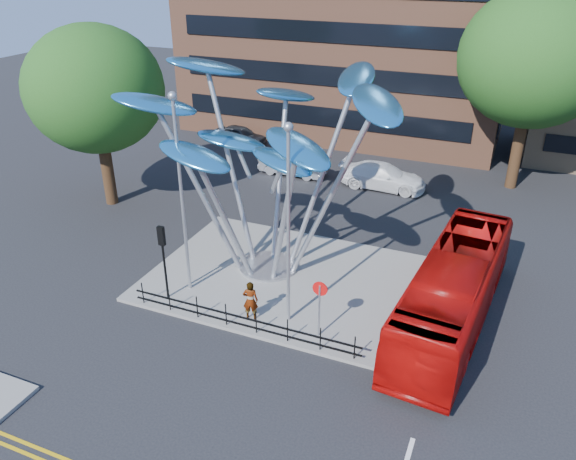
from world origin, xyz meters
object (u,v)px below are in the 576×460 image
at_px(tree_right, 535,58).
at_px(leaf_sculpture, 266,129).
at_px(tree_left, 95,90).
at_px(street_lamp_right, 288,210).
at_px(street_lamp_left, 180,180).
at_px(parked_car_right, 383,176).
at_px(parked_car_left, 240,135).
at_px(pedestrian, 250,300).
at_px(no_entry_sign_island, 320,300).
at_px(parked_car_mid, 293,164).
at_px(traffic_light_island, 163,247).
at_px(red_bus, 454,291).

xyz_separation_m(tree_right, leaf_sculpture, (-10.07, -15.32, -1.16)).
height_order(tree_left, street_lamp_right, tree_left).
bearing_deg(leaf_sculpture, street_lamp_left, -127.40).
height_order(leaf_sculpture, parked_car_right, leaf_sculpture).
distance_m(street_lamp_left, parked_car_left, 21.36).
xyz_separation_m(tree_right, tree_left, (-22.00, -12.00, -1.24)).
relative_size(tree_right, pedestrian, 6.99).
bearing_deg(no_entry_sign_island, pedestrian, -179.68).
bearing_deg(street_lamp_right, parked_car_right, 90.27).
bearing_deg(no_entry_sign_island, parked_car_mid, 115.77).
bearing_deg(parked_car_left, tree_right, -85.44).
relative_size(traffic_light_island, parked_car_left, 0.80).
xyz_separation_m(leaf_sculpture, parked_car_mid, (-3.67, 11.87, -6.12)).
height_order(no_entry_sign_island, red_bus, red_bus).
relative_size(tree_left, parked_car_left, 2.42).
bearing_deg(parked_car_mid, red_bus, -136.54).
bearing_deg(leaf_sculpture, traffic_light_island, -125.04).
bearing_deg(tree_left, tree_right, 28.61).
relative_size(leaf_sculpture, parked_car_left, 2.98).
bearing_deg(no_entry_sign_island, red_bus, 33.51).
xyz_separation_m(traffic_light_island, parked_car_left, (-6.96, 20.47, -1.89)).
xyz_separation_m(tree_left, parked_car_mid, (8.26, 8.55, -6.05)).
height_order(street_lamp_right, no_entry_sign_island, street_lamp_right).
distance_m(leaf_sculpture, street_lamp_left, 4.28).
bearing_deg(pedestrian, no_entry_sign_island, 164.59).
distance_m(traffic_light_island, parked_car_right, 17.12).
bearing_deg(pedestrian, parked_car_left, -77.47).
distance_m(tree_left, leaf_sculpture, 12.38).
bearing_deg(leaf_sculpture, pedestrian, -75.17).
bearing_deg(red_bus, no_entry_sign_island, -141.35).
bearing_deg(street_lamp_left, parked_car_mid, 94.71).
height_order(traffic_light_island, red_bus, traffic_light_island).
distance_m(street_lamp_left, traffic_light_island, 2.96).
height_order(traffic_light_island, parked_car_right, traffic_light_island).
relative_size(traffic_light_island, parked_car_mid, 0.76).
xyz_separation_m(red_bus, parked_car_right, (-6.17, 13.07, -0.77)).
xyz_separation_m(street_lamp_left, street_lamp_right, (5.00, -0.50, -0.26)).
distance_m(tree_left, parked_car_mid, 13.34).
bearing_deg(parked_car_mid, tree_right, -75.97).
bearing_deg(street_lamp_right, no_entry_sign_island, -17.87).
bearing_deg(street_lamp_left, parked_car_right, 71.96).
height_order(leaf_sculpture, pedestrian, leaf_sculpture).
relative_size(leaf_sculpture, street_lamp_right, 1.53).
bearing_deg(tree_right, street_lamp_right, -111.54).
height_order(tree_left, parked_car_mid, tree_left).
xyz_separation_m(street_lamp_right, red_bus, (6.10, 2.56, -3.54)).
distance_m(tree_right, parked_car_mid, 15.93).
bearing_deg(parked_car_mid, pedestrian, -163.49).
xyz_separation_m(street_lamp_left, parked_car_left, (-7.46, 19.47, -4.63)).
height_order(no_entry_sign_island, parked_car_left, no_entry_sign_island).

